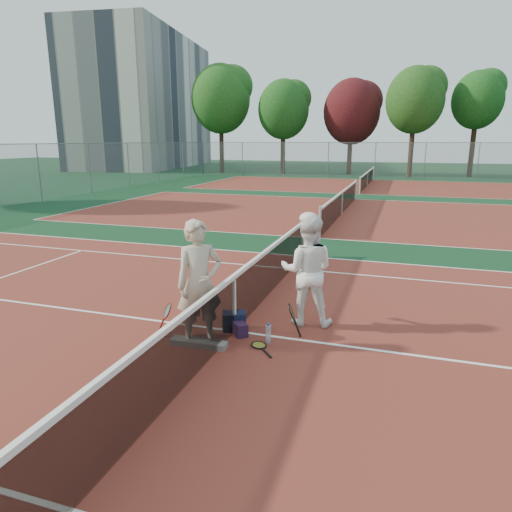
% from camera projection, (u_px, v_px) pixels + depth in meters
% --- Properties ---
extents(ground, '(130.00, 130.00, 0.00)m').
position_uv_depth(ground, '(235.00, 331.00, 7.82)').
color(ground, '#0D321A').
rests_on(ground, ground).
extents(court_main, '(23.77, 10.97, 0.01)m').
position_uv_depth(court_main, '(235.00, 331.00, 7.82)').
color(court_main, maroon).
rests_on(court_main, ground).
extents(court_far_a, '(23.77, 10.97, 0.01)m').
position_uv_depth(court_far_a, '(341.00, 214.00, 20.26)').
color(court_far_a, maroon).
rests_on(court_far_a, ground).
extents(court_far_b, '(23.77, 10.97, 0.01)m').
position_uv_depth(court_far_b, '(367.00, 186.00, 32.70)').
color(court_far_b, maroon).
rests_on(court_far_b, ground).
extents(net_main, '(0.10, 10.98, 1.02)m').
position_uv_depth(net_main, '(234.00, 303.00, 7.69)').
color(net_main, black).
rests_on(net_main, ground).
extents(net_far_a, '(0.10, 10.98, 1.02)m').
position_uv_depth(net_far_a, '(342.00, 203.00, 20.14)').
color(net_far_a, black).
rests_on(net_far_a, ground).
extents(net_far_b, '(0.10, 10.98, 1.02)m').
position_uv_depth(net_far_b, '(367.00, 179.00, 32.58)').
color(net_far_b, black).
rests_on(net_far_b, ground).
extents(fence_back, '(32.00, 0.06, 3.00)m').
position_uv_depth(fence_back, '(375.00, 161.00, 38.79)').
color(fence_back, slate).
rests_on(fence_back, ground).
extents(apartment_block, '(12.96, 23.18, 15.00)m').
position_uv_depth(apartment_block, '(145.00, 103.00, 54.91)').
color(apartment_block, beige).
rests_on(apartment_block, ground).
extents(player_a, '(0.87, 0.85, 2.02)m').
position_uv_depth(player_a, '(199.00, 284.00, 7.12)').
color(player_a, '#BEAD93').
rests_on(player_a, ground).
extents(player_b, '(1.03, 0.85, 1.94)m').
position_uv_depth(player_b, '(307.00, 271.00, 7.95)').
color(player_b, white).
rests_on(player_b, ground).
extents(racket_red, '(0.39, 0.39, 0.55)m').
position_uv_depth(racket_red, '(168.00, 320.00, 7.61)').
color(racket_red, maroon).
rests_on(racket_red, ground).
extents(racket_black_held, '(0.29, 0.32, 0.57)m').
position_uv_depth(racket_black_held, '(291.00, 321.00, 7.54)').
color(racket_black_held, black).
rests_on(racket_black_held, ground).
extents(racket_spare, '(0.60, 0.63, 0.03)m').
position_uv_depth(racket_spare, '(259.00, 345.00, 7.26)').
color(racket_spare, black).
rests_on(racket_spare, ground).
extents(sports_bag_navy, '(0.48, 0.41, 0.32)m').
position_uv_depth(sports_bag_navy, '(234.00, 321.00, 7.86)').
color(sports_bag_navy, black).
rests_on(sports_bag_navy, ground).
extents(sports_bag_purple, '(0.32, 0.33, 0.22)m').
position_uv_depth(sports_bag_purple, '(240.00, 329.00, 7.63)').
color(sports_bag_purple, black).
rests_on(sports_bag_purple, ground).
extents(net_cover_canvas, '(0.94, 0.25, 0.10)m').
position_uv_depth(net_cover_canvas, '(199.00, 343.00, 7.26)').
color(net_cover_canvas, '#655F5B').
rests_on(net_cover_canvas, ground).
extents(water_bottle, '(0.09, 0.09, 0.30)m').
position_uv_depth(water_bottle, '(268.00, 334.00, 7.35)').
color(water_bottle, silver).
rests_on(water_bottle, ground).
extents(tree_back_0, '(5.76, 5.76, 10.40)m').
position_uv_depth(tree_back_0, '(221.00, 99.00, 44.59)').
color(tree_back_0, '#382314').
rests_on(tree_back_0, ground).
extents(tree_back_1, '(4.80, 4.80, 8.75)m').
position_uv_depth(tree_back_1, '(283.00, 110.00, 42.93)').
color(tree_back_1, '#382314').
rests_on(tree_back_1, ground).
extents(tree_back_maroon, '(5.20, 5.20, 8.72)m').
position_uv_depth(tree_back_maroon, '(352.00, 112.00, 42.22)').
color(tree_back_maroon, '#382314').
rests_on(tree_back_maroon, ground).
extents(tree_back_3, '(4.88, 4.88, 9.31)m').
position_uv_depth(tree_back_3, '(415.00, 100.00, 38.92)').
color(tree_back_3, '#382314').
rests_on(tree_back_3, ground).
extents(tree_back_4, '(4.27, 4.27, 8.99)m').
position_uv_depth(tree_back_4, '(478.00, 101.00, 39.19)').
color(tree_back_4, '#382314').
rests_on(tree_back_4, ground).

